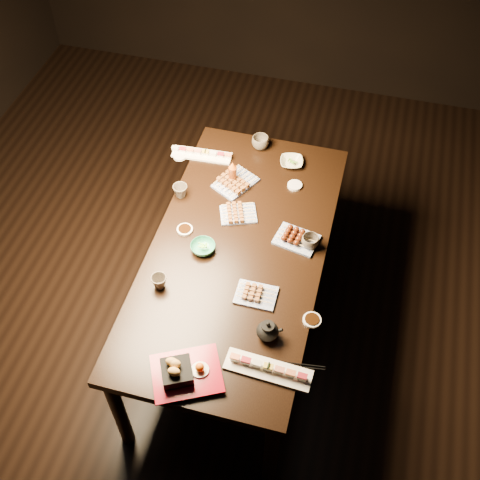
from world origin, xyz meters
name	(u,v)px	position (x,y,z in m)	size (l,w,h in m)	color
ground	(176,304)	(0.00, 0.00, 0.00)	(5.00, 5.00, 0.00)	black
dining_table	(238,290)	(0.42, -0.05, 0.38)	(0.90, 1.80, 0.75)	black
sushi_platter_near	(268,368)	(0.74, -0.69, 0.77)	(0.40, 0.11, 0.05)	white
sushi_platter_far	(202,153)	(0.03, 0.59, 0.77)	(0.36, 0.10, 0.04)	white
yakitori_plate_center	(238,212)	(0.37, 0.18, 0.77)	(0.20, 0.14, 0.05)	#828EB6
yakitori_plate_right	(256,293)	(0.59, -0.31, 0.78)	(0.20, 0.15, 0.05)	#828EB6
yakitori_plate_left	(236,180)	(0.29, 0.41, 0.78)	(0.23, 0.17, 0.06)	#828EB6
tsukune_plate	(297,237)	(0.71, 0.09, 0.78)	(0.22, 0.16, 0.06)	#828EB6
edamame_bowl_green	(203,248)	(0.25, -0.10, 0.77)	(0.13, 0.13, 0.04)	#2C8861
edamame_bowl_cream	(291,162)	(0.57, 0.65, 0.77)	(0.13, 0.13, 0.03)	beige
tempura_tray	(186,370)	(0.39, -0.81, 0.81)	(0.31, 0.24, 0.11)	black
teacup_near_left	(159,282)	(0.11, -0.38, 0.79)	(0.08, 0.08, 0.07)	#50483D
teacup_mid_right	(310,242)	(0.78, 0.07, 0.79)	(0.09, 0.09, 0.07)	#50483D
teacup_far_left	(180,191)	(0.02, 0.24, 0.79)	(0.08, 0.08, 0.08)	#50483D
teacup_far_right	(260,142)	(0.35, 0.75, 0.79)	(0.10, 0.10, 0.08)	#50483D
teapot	(268,330)	(0.69, -0.51, 0.80)	(0.12, 0.12, 0.11)	black
condiment_bottle	(233,172)	(0.27, 0.42, 0.83)	(0.05, 0.05, 0.15)	#672C0D
sauce_dish_west	(185,230)	(0.12, 0.00, 0.76)	(0.09, 0.09, 0.02)	white
sauce_dish_east	(295,185)	(0.62, 0.48, 0.76)	(0.08, 0.08, 0.01)	white
sauce_dish_se	(312,320)	(0.88, -0.38, 0.76)	(0.09, 0.09, 0.02)	white
sauce_dish_nw	(180,156)	(-0.09, 0.54, 0.76)	(0.08, 0.08, 0.01)	white
chopsticks_near	(184,384)	(0.39, -0.85, 0.75)	(0.22, 0.02, 0.01)	black
chopsticks_se	(299,365)	(0.86, -0.63, 0.75)	(0.24, 0.02, 0.01)	black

